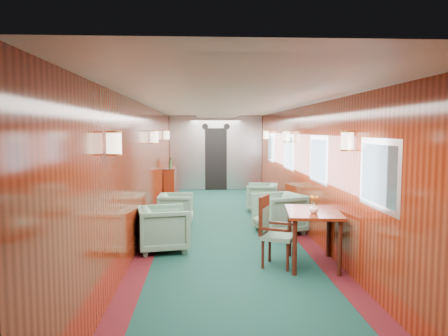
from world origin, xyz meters
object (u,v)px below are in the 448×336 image
armchair_left_far (176,209)px  armchair_right_near (279,213)px  armchair_right_far (262,197)px  side_chair (272,228)px  armchair_left_near (163,229)px  credenza (170,183)px  dining_table (313,220)px

armchair_left_far → armchair_right_near: 2.17m
armchair_right_near → armchair_right_far: size_ratio=1.14×
side_chair → armchair_right_far: side_chair is taller
side_chair → armchair_right_near: size_ratio=1.22×
side_chair → armchair_left_near: (-1.62, 0.86, -0.19)m
side_chair → armchair_left_near: side_chair is taller
armchair_left_near → armchair_right_near: armchair_right_near is taller
credenza → armchair_right_near: bearing=-60.2°
armchair_left_near → side_chair: bearing=-129.5°
armchair_left_far → armchair_right_far: armchair_right_far is taller
dining_table → armchair_left_near: dining_table is taller
dining_table → side_chair: 0.60m
dining_table → armchair_left_near: 2.39m
armchair_left_near → dining_table: bearing=-123.2°
side_chair → armchair_left_far: side_chair is taller
side_chair → armchair_left_near: 1.84m
side_chair → armchair_left_near: size_ratio=1.28×
credenza → armchair_left_near: 5.17m
credenza → armchair_right_near: credenza is taller
armchair_right_near → armchair_right_far: bearing=161.1°
dining_table → credenza: 6.54m
armchair_left_near → armchair_right_far: (2.07, 3.37, -0.03)m
side_chair → armchair_right_far: size_ratio=1.38×
side_chair → armchair_right_near: side_chair is taller
credenza → armchair_right_far: 2.94m
credenza → armchair_left_far: bearing=-83.9°
side_chair → armchair_left_far: size_ratio=1.44×
credenza → armchair_right_near: (2.33, -4.07, -0.08)m
dining_table → armchair_left_far: 3.56m
credenza → armchair_right_far: size_ratio=1.61×
credenza → armchair_right_far: credenza is taller
dining_table → armchair_left_near: size_ratio=1.45×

